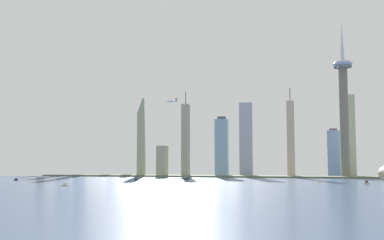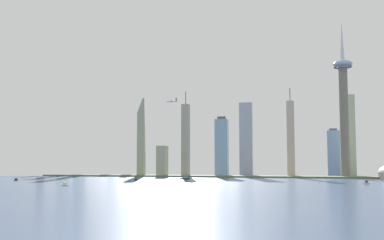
{
  "view_description": "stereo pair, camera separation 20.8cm",
  "coord_description": "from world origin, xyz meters",
  "px_view_note": "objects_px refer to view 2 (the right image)",
  "views": [
    {
      "loc": [
        192.17,
        -483.66,
        30.97
      ],
      "look_at": [
        -32.46,
        459.54,
        117.4
      ],
      "focal_mm": 43.77,
      "sensor_mm": 36.0,
      "label": 1
    },
    {
      "loc": [
        192.38,
        -483.61,
        30.97
      ],
      "look_at": [
        -32.46,
        459.54,
        117.4
      ],
      "focal_mm": 43.77,
      "sensor_mm": 36.0,
      "label": 2
    }
  ],
  "objects_px": {
    "skyscraper_7": "(113,158)",
    "boat_1": "(136,179)",
    "skyscraper_4": "(186,140)",
    "boat_6": "(65,185)",
    "skyscraper_0": "(162,161)",
    "skyscraper_2": "(222,162)",
    "skyscraper_5": "(334,153)",
    "boat_5": "(16,180)",
    "channel_buoy_0": "(293,180)",
    "channel_buoy_1": "(319,183)",
    "boat_3": "(185,178)",
    "skyscraper_13": "(291,139)",
    "skyscraper_3": "(41,155)",
    "skyscraper_12": "(222,147)",
    "airplane": "(172,101)",
    "skyscraper_6": "(80,135)",
    "skyscraper_9": "(64,143)",
    "skyscraper_1": "(129,162)",
    "boat_0": "(367,183)",
    "observation_tower": "(344,100)",
    "skyscraper_11": "(246,139)",
    "skyscraper_8": "(351,136)",
    "skyscraper_10": "(141,137)",
    "channel_buoy_2": "(199,179)"
  },
  "relations": [
    {
      "from": "channel_buoy_0",
      "to": "channel_buoy_1",
      "type": "xyz_separation_m",
      "value": [
        38.74,
        -70.03,
        -0.38
      ]
    },
    {
      "from": "observation_tower",
      "to": "skyscraper_7",
      "type": "height_order",
      "value": "observation_tower"
    },
    {
      "from": "boat_0",
      "to": "airplane",
      "type": "bearing_deg",
      "value": 124.8
    },
    {
      "from": "skyscraper_7",
      "to": "boat_1",
      "type": "height_order",
      "value": "skyscraper_7"
    },
    {
      "from": "observation_tower",
      "to": "skyscraper_6",
      "type": "xyz_separation_m",
      "value": [
        -554.29,
        -2.09,
        -60.34
      ]
    },
    {
      "from": "skyscraper_11",
      "to": "channel_buoy_2",
      "type": "distance_m",
      "value": 224.71
    },
    {
      "from": "skyscraper_5",
      "to": "skyscraper_11",
      "type": "distance_m",
      "value": 185.85
    },
    {
      "from": "skyscraper_2",
      "to": "boat_6",
      "type": "relative_size",
      "value": 4.86
    },
    {
      "from": "skyscraper_4",
      "to": "channel_buoy_1",
      "type": "relative_size",
      "value": 93.81
    },
    {
      "from": "skyscraper_9",
      "to": "boat_6",
      "type": "distance_m",
      "value": 477.02
    },
    {
      "from": "skyscraper_1",
      "to": "channel_buoy_0",
      "type": "xyz_separation_m",
      "value": [
        357.98,
        -206.7,
        -28.19
      ]
    },
    {
      "from": "skyscraper_1",
      "to": "skyscraper_12",
      "type": "height_order",
      "value": "skyscraper_12"
    },
    {
      "from": "observation_tower",
      "to": "skyscraper_11",
      "type": "xyz_separation_m",
      "value": [
        -195.0,
        42.33,
        -72.27
      ]
    },
    {
      "from": "skyscraper_9",
      "to": "skyscraper_10",
      "type": "distance_m",
      "value": 189.5
    },
    {
      "from": "skyscraper_2",
      "to": "skyscraper_0",
      "type": "bearing_deg",
      "value": -148.31
    },
    {
      "from": "channel_buoy_0",
      "to": "skyscraper_3",
      "type": "bearing_deg",
      "value": 163.2
    },
    {
      "from": "skyscraper_13",
      "to": "boat_5",
      "type": "bearing_deg",
      "value": -148.21
    },
    {
      "from": "skyscraper_9",
      "to": "boat_0",
      "type": "distance_m",
      "value": 671.9
    },
    {
      "from": "skyscraper_1",
      "to": "skyscraper_4",
      "type": "distance_m",
      "value": 144.72
    },
    {
      "from": "skyscraper_12",
      "to": "channel_buoy_1",
      "type": "height_order",
      "value": "skyscraper_12"
    },
    {
      "from": "channel_buoy_1",
      "to": "skyscraper_10",
      "type": "bearing_deg",
      "value": 145.04
    },
    {
      "from": "skyscraper_2",
      "to": "skyscraper_9",
      "type": "bearing_deg",
      "value": -173.86
    },
    {
      "from": "skyscraper_2",
      "to": "skyscraper_12",
      "type": "bearing_deg",
      "value": -80.24
    },
    {
      "from": "skyscraper_0",
      "to": "boat_6",
      "type": "distance_m",
      "value": 382.52
    },
    {
      "from": "skyscraper_2",
      "to": "skyscraper_5",
      "type": "distance_m",
      "value": 235.77
    },
    {
      "from": "observation_tower",
      "to": "skyscraper_1",
      "type": "height_order",
      "value": "observation_tower"
    },
    {
      "from": "skyscraper_5",
      "to": "boat_5",
      "type": "bearing_deg",
      "value": -147.1
    },
    {
      "from": "channel_buoy_0",
      "to": "airplane",
      "type": "xyz_separation_m",
      "value": [
        -236.95,
        126.71,
        150.07
      ]
    },
    {
      "from": "observation_tower",
      "to": "boat_6",
      "type": "xyz_separation_m",
      "value": [
        -374.87,
        -394.35,
        -148.14
      ]
    },
    {
      "from": "skyscraper_0",
      "to": "skyscraper_4",
      "type": "distance_m",
      "value": 66.17
    },
    {
      "from": "skyscraper_12",
      "to": "airplane",
      "type": "distance_m",
      "value": 141.07
    },
    {
      "from": "skyscraper_9",
      "to": "channel_buoy_1",
      "type": "height_order",
      "value": "skyscraper_9"
    },
    {
      "from": "skyscraper_7",
      "to": "boat_3",
      "type": "bearing_deg",
      "value": -44.8
    },
    {
      "from": "skyscraper_2",
      "to": "channel_buoy_0",
      "type": "relative_size",
      "value": 23.37
    },
    {
      "from": "skyscraper_12",
      "to": "airplane",
      "type": "relative_size",
      "value": 5.06
    },
    {
      "from": "boat_3",
      "to": "skyscraper_13",
      "type": "bearing_deg",
      "value": -128.87
    },
    {
      "from": "skyscraper_3",
      "to": "boat_1",
      "type": "height_order",
      "value": "skyscraper_3"
    },
    {
      "from": "skyscraper_4",
      "to": "boat_6",
      "type": "height_order",
      "value": "skyscraper_4"
    },
    {
      "from": "skyscraper_3",
      "to": "skyscraper_5",
      "type": "relative_size",
      "value": 0.95
    },
    {
      "from": "skyscraper_1",
      "to": "boat_3",
      "type": "height_order",
      "value": "skyscraper_1"
    },
    {
      "from": "observation_tower",
      "to": "skyscraper_8",
      "type": "xyz_separation_m",
      "value": [
        15.87,
        48.58,
        -66.68
      ]
    },
    {
      "from": "channel_buoy_0",
      "to": "channel_buoy_1",
      "type": "relative_size",
      "value": 1.4
    },
    {
      "from": "skyscraper_0",
      "to": "skyscraper_2",
      "type": "relative_size",
      "value": 1.02
    },
    {
      "from": "skyscraper_1",
      "to": "skyscraper_8",
      "type": "height_order",
      "value": "skyscraper_8"
    },
    {
      "from": "skyscraper_3",
      "to": "skyscraper_5",
      "type": "height_order",
      "value": "skyscraper_5"
    },
    {
      "from": "skyscraper_7",
      "to": "skyscraper_9",
      "type": "relative_size",
      "value": 0.53
    },
    {
      "from": "skyscraper_4",
      "to": "skyscraper_6",
      "type": "xyz_separation_m",
      "value": [
        -236.23,
        -10.79,
        13.79
      ]
    },
    {
      "from": "observation_tower",
      "to": "skyscraper_11",
      "type": "relative_size",
      "value": 1.98
    },
    {
      "from": "skyscraper_6",
      "to": "boat_3",
      "type": "distance_m",
      "value": 317.74
    },
    {
      "from": "skyscraper_1",
      "to": "boat_6",
      "type": "bearing_deg",
      "value": -79.56
    }
  ]
}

